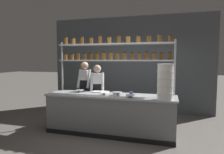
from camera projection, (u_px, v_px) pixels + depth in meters
The scene contains 14 objects.
ground_plane at pixel (110, 133), 4.70m from camera, with size 40.00×40.00×0.00m, color #5B5651.
back_wall at pixel (129, 64), 6.73m from camera, with size 5.41×0.12×3.15m, color #4C5156.
prep_counter at pixel (110, 114), 4.66m from camera, with size 3.01×0.76×0.92m.
spice_shelf_unit at pixel (114, 54), 4.86m from camera, with size 2.89×0.28×2.32m.
chef_left at pixel (85, 87), 5.68m from camera, with size 0.36×0.29×1.67m.
chef_center at pixel (97, 91), 5.29m from camera, with size 0.41×0.34×1.59m.
container_stack at pixel (165, 82), 4.02m from camera, with size 0.33×0.33×0.73m.
cutting_board at pixel (100, 92), 4.96m from camera, with size 0.40×0.26×0.02m.
prep_bowl_near_left at pixel (104, 94), 4.62m from camera, with size 0.17×0.17×0.05m.
prep_bowl_center_front at pixel (117, 94), 4.55m from camera, with size 0.25×0.25×0.07m.
prep_bowl_center_back at pixel (80, 91), 4.99m from camera, with size 0.21×0.21×0.06m.
prep_bowl_near_right at pixel (130, 96), 4.27m from camera, with size 0.22×0.22×0.06m.
serving_cup_front at pixel (115, 95), 4.30m from camera, with size 0.09×0.09×0.10m.
serving_cup_by_board at pixel (131, 94), 4.48m from camera, with size 0.08×0.08×0.09m.
Camera 1 is at (1.30, -4.38, 1.73)m, focal length 32.00 mm.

